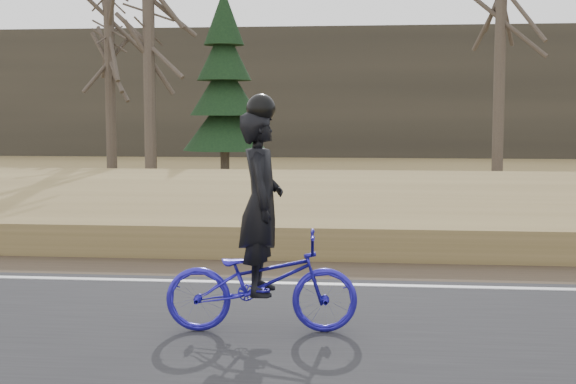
# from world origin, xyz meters

# --- Properties ---
(ground) EXTENTS (120.00, 120.00, 0.00)m
(ground) POSITION_xyz_m (0.00, 0.00, 0.00)
(ground) COLOR olive
(ground) RESTS_ON ground
(road) EXTENTS (120.00, 6.00, 0.06)m
(road) POSITION_xyz_m (0.00, -2.50, 0.03)
(road) COLOR black
(road) RESTS_ON ground
(edge_line) EXTENTS (120.00, 0.12, 0.01)m
(edge_line) POSITION_xyz_m (0.00, 0.20, 0.07)
(edge_line) COLOR silver
(edge_line) RESTS_ON road
(shoulder) EXTENTS (120.00, 1.60, 0.04)m
(shoulder) POSITION_xyz_m (0.00, 1.20, 0.02)
(shoulder) COLOR #473A2B
(shoulder) RESTS_ON ground
(embankment) EXTENTS (120.00, 5.00, 0.44)m
(embankment) POSITION_xyz_m (0.00, 4.20, 0.22)
(embankment) COLOR olive
(embankment) RESTS_ON ground
(ballast) EXTENTS (120.00, 3.00, 0.45)m
(ballast) POSITION_xyz_m (0.00, 8.00, 0.23)
(ballast) COLOR slate
(ballast) RESTS_ON ground
(railroad) EXTENTS (120.00, 2.40, 0.29)m
(railroad) POSITION_xyz_m (0.00, 8.00, 0.53)
(railroad) COLOR black
(railroad) RESTS_ON ballast
(treeline_backdrop) EXTENTS (120.00, 4.00, 6.00)m
(treeline_backdrop) POSITION_xyz_m (0.00, 30.00, 3.00)
(treeline_backdrop) COLOR #383328
(treeline_backdrop) RESTS_ON ground
(cyclist) EXTENTS (1.77, 0.73, 2.14)m
(cyclist) POSITION_xyz_m (0.71, -1.85, 0.74)
(cyclist) COLOR #1F179F
(cyclist) RESTS_ON road
(bare_tree_left) EXTENTS (0.36, 0.36, 7.44)m
(bare_tree_left) POSITION_xyz_m (-7.27, 18.15, 3.72)
(bare_tree_left) COLOR #51463B
(bare_tree_left) RESTS_ON ground
(bare_tree_near_left) EXTENTS (0.36, 0.36, 7.20)m
(bare_tree_near_left) POSITION_xyz_m (-4.93, 14.73, 3.60)
(bare_tree_near_left) COLOR #51463B
(bare_tree_near_left) RESTS_ON ground
(bare_tree_center) EXTENTS (0.36, 0.36, 9.55)m
(bare_tree_center) POSITION_xyz_m (5.74, 17.34, 4.78)
(bare_tree_center) COLOR #51463B
(bare_tree_center) RESTS_ON ground
(conifer) EXTENTS (2.60, 2.60, 5.86)m
(conifer) POSITION_xyz_m (-2.86, 15.82, 2.77)
(conifer) COLOR #51463B
(conifer) RESTS_ON ground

